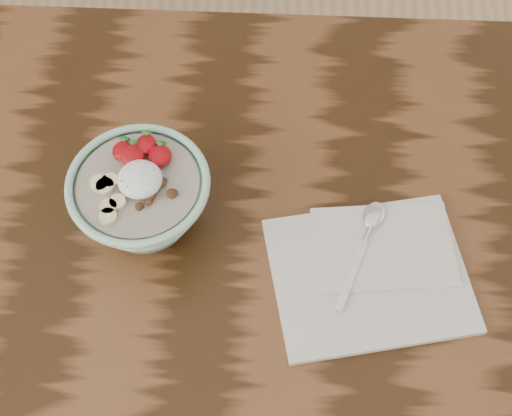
# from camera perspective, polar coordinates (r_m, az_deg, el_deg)

# --- Properties ---
(table) EXTENTS (1.60, 0.90, 0.75)m
(table) POSITION_cam_1_polar(r_m,az_deg,el_deg) (0.99, -3.77, -7.32)
(table) COLOR black
(table) RESTS_ON ground
(breakfast_bowl) EXTENTS (0.17, 0.17, 0.12)m
(breakfast_bowl) POSITION_cam_1_polar(r_m,az_deg,el_deg) (0.89, -9.12, 0.80)
(breakfast_bowl) COLOR #9FD6BB
(breakfast_bowl) RESTS_ON table
(napkin) EXTENTS (0.28, 0.24, 0.01)m
(napkin) POSITION_cam_1_polar(r_m,az_deg,el_deg) (0.91, 9.29, -4.84)
(napkin) COLOR silver
(napkin) RESTS_ON table
(spoon) EXTENTS (0.07, 0.16, 0.01)m
(spoon) POSITION_cam_1_polar(r_m,az_deg,el_deg) (0.92, 9.01, -1.71)
(spoon) COLOR silver
(spoon) RESTS_ON napkin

